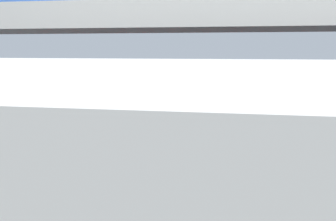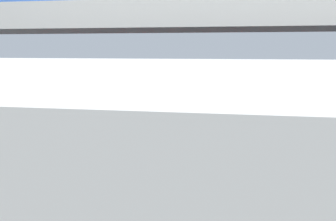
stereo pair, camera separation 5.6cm
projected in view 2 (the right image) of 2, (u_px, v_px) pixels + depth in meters
The scene contains 7 objects.
ground at pixel (187, 138), 20.00m from camera, with size 80.00×80.00×0.00m, color #2D3033.
city_bus at pixel (158, 103), 18.53m from camera, with size 11.54×2.85×3.15m.
lane_dash_left at pixel (268, 131), 21.75m from camera, with size 2.00×0.20×0.01m, color silver.
lane_dash_centre at pixel (194, 128), 22.56m from camera, with size 2.00×0.20×0.01m, color silver.
lane_dash_right at pixel (125, 125), 23.37m from camera, with size 2.00×0.20×0.01m, color silver.
lane_dash_rightmost at pixel (61, 122), 24.18m from camera, with size 2.00×0.20×0.01m, color silver.
pedestrian_overpass at pixel (106, 36), 8.68m from camera, with size 26.16×2.60×6.32m.
Camera 2 is at (-3.11, 19.34, 4.35)m, focal length 43.50 mm.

